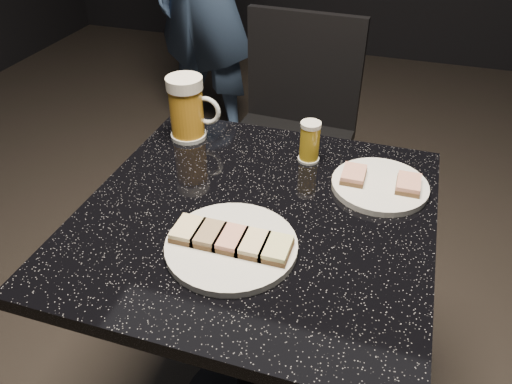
# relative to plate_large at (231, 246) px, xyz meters

# --- Properties ---
(plate_large) EXTENTS (0.24, 0.24, 0.01)m
(plate_large) POSITION_rel_plate_large_xyz_m (0.00, 0.00, 0.00)
(plate_large) COLOR silver
(plate_large) RESTS_ON table
(plate_small) EXTENTS (0.21, 0.21, 0.01)m
(plate_small) POSITION_rel_plate_large_xyz_m (0.24, 0.28, 0.00)
(plate_small) COLOR white
(plate_small) RESTS_ON table
(table) EXTENTS (0.70, 0.70, 0.75)m
(table) POSITION_rel_plate_large_xyz_m (0.01, 0.12, -0.25)
(table) COLOR black
(table) RESTS_ON floor
(beer_mug) EXTENTS (0.13, 0.09, 0.16)m
(beer_mug) POSITION_rel_plate_large_xyz_m (-0.24, 0.36, 0.07)
(beer_mug) COLOR silver
(beer_mug) RESTS_ON table
(beer_tumbler) EXTENTS (0.05, 0.05, 0.10)m
(beer_tumbler) POSITION_rel_plate_large_xyz_m (0.07, 0.34, 0.04)
(beer_tumbler) COLOR silver
(beer_tumbler) RESTS_ON table
(chair) EXTENTS (0.44, 0.44, 0.88)m
(chair) POSITION_rel_plate_large_xyz_m (-0.11, 0.93, -0.26)
(chair) COLOR black
(chair) RESTS_ON floor
(canapes_on_plate_large) EXTENTS (0.22, 0.07, 0.02)m
(canapes_on_plate_large) POSITION_rel_plate_large_xyz_m (-0.00, -0.00, 0.02)
(canapes_on_plate_large) COLOR #4C3521
(canapes_on_plate_large) RESTS_ON plate_large
(canapes_on_plate_small) EXTENTS (0.17, 0.07, 0.02)m
(canapes_on_plate_small) POSITION_rel_plate_large_xyz_m (0.24, 0.28, 0.02)
(canapes_on_plate_small) COLOR #4C3521
(canapes_on_plate_small) RESTS_ON plate_small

